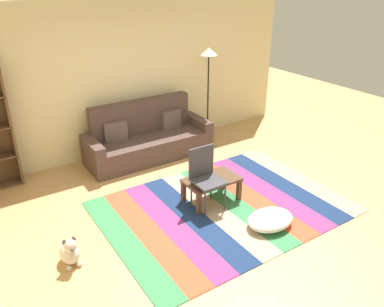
{
  "coord_description": "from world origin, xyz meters",
  "views": [
    {
      "loc": [
        -2.72,
        -3.78,
        3.08
      ],
      "look_at": [
        0.06,
        0.51,
        0.65
      ],
      "focal_mm": 36.12,
      "sensor_mm": 36.0,
      "label": 1
    }
  ],
  "objects_px": {
    "pouf": "(270,220)",
    "dog": "(70,252)",
    "couch": "(147,139)",
    "standing_lamp": "(209,64)",
    "tv_remote": "(220,179)",
    "coffee_table": "(212,183)",
    "folding_chair": "(205,173)"
  },
  "relations": [
    {
      "from": "pouf",
      "to": "dog",
      "type": "distance_m",
      "value": 2.54
    },
    {
      "from": "couch",
      "to": "pouf",
      "type": "height_order",
      "value": "couch"
    },
    {
      "from": "couch",
      "to": "standing_lamp",
      "type": "xyz_separation_m",
      "value": [
        1.38,
        0.09,
        1.17
      ]
    },
    {
      "from": "dog",
      "to": "tv_remote",
      "type": "height_order",
      "value": "dog"
    },
    {
      "from": "coffee_table",
      "to": "dog",
      "type": "xyz_separation_m",
      "value": [
        -2.15,
        -0.21,
        -0.14
      ]
    },
    {
      "from": "coffee_table",
      "to": "dog",
      "type": "distance_m",
      "value": 2.16
    },
    {
      "from": "pouf",
      "to": "couch",
      "type": "bearing_deg",
      "value": 97.46
    },
    {
      "from": "standing_lamp",
      "to": "couch",
      "type": "bearing_deg",
      "value": -176.37
    },
    {
      "from": "pouf",
      "to": "dog",
      "type": "relative_size",
      "value": 1.67
    },
    {
      "from": "folding_chair",
      "to": "tv_remote",
      "type": "bearing_deg",
      "value": 8.53
    },
    {
      "from": "coffee_table",
      "to": "pouf",
      "type": "relative_size",
      "value": 1.19
    },
    {
      "from": "standing_lamp",
      "to": "folding_chair",
      "type": "height_order",
      "value": "standing_lamp"
    },
    {
      "from": "pouf",
      "to": "tv_remote",
      "type": "distance_m",
      "value": 0.92
    },
    {
      "from": "pouf",
      "to": "dog",
      "type": "bearing_deg",
      "value": 163.42
    },
    {
      "from": "dog",
      "to": "pouf",
      "type": "bearing_deg",
      "value": -16.58
    },
    {
      "from": "dog",
      "to": "folding_chair",
      "type": "distance_m",
      "value": 2.03
    },
    {
      "from": "couch",
      "to": "standing_lamp",
      "type": "height_order",
      "value": "standing_lamp"
    },
    {
      "from": "pouf",
      "to": "folding_chair",
      "type": "distance_m",
      "value": 1.08
    },
    {
      "from": "tv_remote",
      "to": "folding_chair",
      "type": "height_order",
      "value": "folding_chair"
    },
    {
      "from": "couch",
      "to": "tv_remote",
      "type": "distance_m",
      "value": 1.96
    },
    {
      "from": "couch",
      "to": "folding_chair",
      "type": "relative_size",
      "value": 2.51
    },
    {
      "from": "pouf",
      "to": "folding_chair",
      "type": "height_order",
      "value": "folding_chair"
    },
    {
      "from": "couch",
      "to": "coffee_table",
      "type": "relative_size",
      "value": 2.86
    },
    {
      "from": "pouf",
      "to": "dog",
      "type": "height_order",
      "value": "dog"
    },
    {
      "from": "coffee_table",
      "to": "standing_lamp",
      "type": "distance_m",
      "value": 2.65
    },
    {
      "from": "standing_lamp",
      "to": "tv_remote",
      "type": "xyz_separation_m",
      "value": [
        -1.22,
        -2.04,
        -1.13
      ]
    },
    {
      "from": "coffee_table",
      "to": "folding_chair",
      "type": "distance_m",
      "value": 0.29
    },
    {
      "from": "standing_lamp",
      "to": "dog",
      "type": "bearing_deg",
      "value": -147.77
    },
    {
      "from": "coffee_table",
      "to": "pouf",
      "type": "height_order",
      "value": "coffee_table"
    },
    {
      "from": "couch",
      "to": "folding_chair",
      "type": "height_order",
      "value": "couch"
    },
    {
      "from": "tv_remote",
      "to": "dog",
      "type": "bearing_deg",
      "value": -163.64
    },
    {
      "from": "standing_lamp",
      "to": "tv_remote",
      "type": "bearing_deg",
      "value": -120.77
    }
  ]
}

